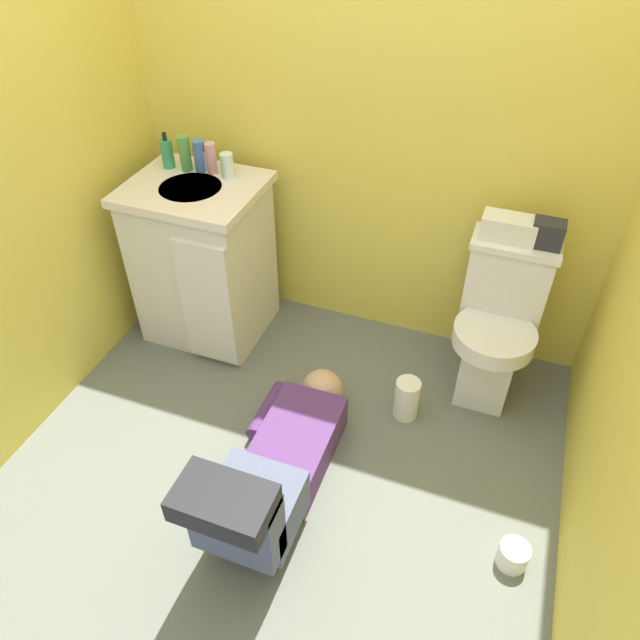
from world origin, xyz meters
name	(u,v)px	position (x,y,z in m)	size (l,w,h in m)	color
ground_plane	(282,471)	(0.00, 0.00, -0.02)	(2.70, 3.09, 0.04)	#61675D
wall_back	(373,91)	(0.00, 1.09, 1.20)	(2.36, 0.08, 2.40)	#E1C949
toilet	(497,325)	(0.71, 0.79, 0.37)	(0.36, 0.46, 0.75)	silver
vanity_cabinet	(204,260)	(-0.70, 0.71, 0.42)	(0.60, 0.53, 0.82)	silver
faucet	(206,161)	(-0.71, 0.86, 0.87)	(0.02, 0.02, 0.10)	silver
person_plumber	(275,467)	(0.03, -0.12, 0.18)	(0.39, 1.06, 0.52)	#512D6B
tissue_box	(509,228)	(0.66, 0.88, 0.80)	(0.22, 0.11, 0.10)	silver
toiletry_bag	(548,234)	(0.81, 0.88, 0.81)	(0.12, 0.09, 0.11)	#26262D
soap_dispenser	(167,153)	(-0.90, 0.84, 0.89)	(0.06, 0.06, 0.17)	#338E5F
bottle_green	(185,154)	(-0.80, 0.84, 0.90)	(0.05, 0.05, 0.16)	#4F9647
bottle_blue	(200,156)	(-0.73, 0.86, 0.89)	(0.06, 0.06, 0.14)	#456DB0
bottle_pink	(211,158)	(-0.68, 0.86, 0.89)	(0.05, 0.05, 0.14)	#D2939F
bottle_clear	(227,166)	(-0.59, 0.84, 0.88)	(0.06, 0.06, 0.11)	silver
paper_towel_roll	(407,399)	(0.41, 0.47, 0.10)	(0.11, 0.11, 0.20)	white
toilet_paper_roll	(513,555)	(0.94, -0.09, 0.05)	(0.11, 0.11, 0.10)	white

